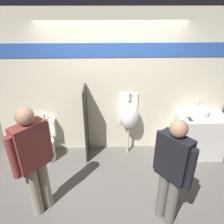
{
  "coord_description": "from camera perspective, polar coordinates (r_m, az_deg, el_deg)",
  "views": [
    {
      "loc": [
        -0.1,
        -3.18,
        2.82
      ],
      "look_at": [
        0.0,
        0.17,
        1.05
      ],
      "focal_mm": 35.0,
      "sensor_mm": 36.0,
      "label": 1
    }
  ],
  "objects": [
    {
      "name": "divider_near_counter",
      "position": [
        4.11,
        -6.76,
        -3.11
      ],
      "size": [
        0.03,
        0.48,
        1.44
      ],
      "color": "#28231E",
      "rests_on": "ground_plane"
    },
    {
      "name": "sink_counter",
      "position": [
        4.59,
        21.59,
        -5.77
      ],
      "size": [
        0.91,
        0.53,
        0.87
      ],
      "color": "silver",
      "rests_on": "ground_plane"
    },
    {
      "name": "sink_basin",
      "position": [
        4.37,
        21.86,
        0.07
      ],
      "size": [
        0.36,
        0.36,
        0.27
      ],
      "color": "white",
      "rests_on": "sink_counter"
    },
    {
      "name": "person_with_lanyard",
      "position": [
        2.94,
        15.35,
        -14.43
      ],
      "size": [
        0.4,
        0.46,
        1.61
      ],
      "rotation": [
        0.0,
        0.0,
        2.25
      ],
      "color": "#666056",
      "rests_on": "ground_plane"
    },
    {
      "name": "cell_phone",
      "position": [
        4.18,
        19.7,
        -1.74
      ],
      "size": [
        0.07,
        0.14,
        0.01
      ],
      "color": "#232328",
      "rests_on": "sink_counter"
    },
    {
      "name": "urinal_near_counter",
      "position": [
        4.14,
        4.42,
        -1.0
      ],
      "size": [
        0.37,
        0.32,
        1.26
      ],
      "color": "silver",
      "rests_on": "ground_plane"
    },
    {
      "name": "ground_plane",
      "position": [
        4.26,
        0.07,
        -13.7
      ],
      "size": [
        16.0,
        16.0,
        0.0
      ],
      "primitive_type": "plane",
      "color": "#5B5651"
    },
    {
      "name": "display_wall",
      "position": [
        4.06,
        -0.17,
        6.74
      ],
      "size": [
        4.38,
        0.07,
        2.7
      ],
      "color": "beige",
      "rests_on": "ground_plane"
    },
    {
      "name": "person_in_vest",
      "position": [
        3.11,
        -19.81,
        -11.53
      ],
      "size": [
        0.43,
        0.47,
        1.69
      ],
      "rotation": [
        0.0,
        0.0,
        0.84
      ],
      "color": "gray",
      "rests_on": "ground_plane"
    },
    {
      "name": "toilet",
      "position": [
        4.43,
        -17.03,
        -8.16
      ],
      "size": [
        0.39,
        0.55,
        0.88
      ],
      "color": "white",
      "rests_on": "ground_plane"
    }
  ]
}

